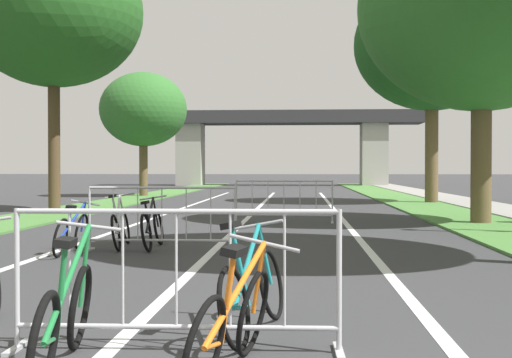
% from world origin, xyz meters
% --- Properties ---
extents(grass_verge_left, '(2.23, 60.82, 0.05)m').
position_xyz_m(grass_verge_left, '(-5.71, 24.88, 0.03)').
color(grass_verge_left, '#477A38').
rests_on(grass_verge_left, ground).
extents(grass_verge_right, '(2.23, 60.82, 0.05)m').
position_xyz_m(grass_verge_right, '(5.71, 24.88, 0.03)').
color(grass_verge_right, '#477A38').
rests_on(grass_verge_right, ground).
extents(sidewalk_path_right, '(1.95, 60.82, 0.08)m').
position_xyz_m(sidewalk_path_right, '(7.80, 24.88, 0.04)').
color(sidewalk_path_right, gray).
rests_on(sidewalk_path_right, ground).
extents(lane_stripe_center, '(0.14, 35.19, 0.01)m').
position_xyz_m(lane_stripe_center, '(0.00, 17.59, 0.00)').
color(lane_stripe_center, silver).
rests_on(lane_stripe_center, ground).
extents(lane_stripe_right_lane, '(0.14, 35.19, 0.01)m').
position_xyz_m(lane_stripe_right_lane, '(2.53, 17.59, 0.00)').
color(lane_stripe_right_lane, silver).
rests_on(lane_stripe_right_lane, ground).
extents(lane_stripe_left_lane, '(0.14, 35.19, 0.01)m').
position_xyz_m(lane_stripe_left_lane, '(-2.53, 17.59, 0.00)').
color(lane_stripe_left_lane, silver).
rests_on(lane_stripe_left_lane, ground).
extents(overpass_bridge, '(21.43, 3.22, 5.72)m').
position_xyz_m(overpass_bridge, '(0.00, 50.27, 4.09)').
color(overpass_bridge, '#2D2D30').
rests_on(overpass_bridge, ground).
extents(tree_left_cypress_far, '(5.31, 5.31, 8.29)m').
position_xyz_m(tree_left_cypress_far, '(-5.93, 17.95, 6.02)').
color(tree_left_cypress_far, '#4C3823').
rests_on(tree_left_cypress_far, ground).
extents(tree_left_pine_far, '(4.11, 4.11, 5.87)m').
position_xyz_m(tree_left_pine_far, '(-5.96, 29.67, 4.10)').
color(tree_left_pine_far, brown).
rests_on(tree_left_pine_far, ground).
extents(tree_right_oak_mid, '(5.89, 5.89, 7.72)m').
position_xyz_m(tree_right_oak_mid, '(5.73, 14.59, 5.20)').
color(tree_right_oak_mid, brown).
rests_on(tree_right_oak_mid, ground).
extents(tree_right_oak_near, '(5.92, 5.92, 8.58)m').
position_xyz_m(tree_right_oak_near, '(6.43, 24.30, 6.04)').
color(tree_right_oak_near, brown).
rests_on(tree_right_oak_near, ground).
extents(crowd_barrier_nearest, '(2.45, 0.49, 1.05)m').
position_xyz_m(crowd_barrier_nearest, '(0.50, 3.04, 0.52)').
color(crowd_barrier_nearest, '#ADADB2').
rests_on(crowd_barrier_nearest, ground).
extents(crowd_barrier_second, '(2.45, 0.48, 1.05)m').
position_xyz_m(crowd_barrier_second, '(-0.83, 8.95, 0.52)').
color(crowd_barrier_second, '#ADADB2').
rests_on(crowd_barrier_second, ground).
extents(crowd_barrier_third, '(2.46, 0.56, 1.05)m').
position_xyz_m(crowd_barrier_third, '(1.01, 14.85, 0.52)').
color(crowd_barrier_third, '#ADADB2').
rests_on(crowd_barrier_third, ground).
extents(bicycle_green_1, '(0.47, 1.71, 0.97)m').
position_xyz_m(bicycle_green_1, '(-0.15, 2.51, 0.36)').
color(bicycle_green_1, black).
rests_on(bicycle_green_1, ground).
extents(bicycle_silver_2, '(0.58, 1.71, 0.92)m').
position_xyz_m(bicycle_silver_2, '(-1.63, 9.41, 0.35)').
color(bicycle_silver_2, black).
rests_on(bicycle_silver_2, ground).
extents(bicycle_blue_3, '(0.48, 1.61, 0.83)m').
position_xyz_m(bicycle_blue_3, '(-2.18, 8.54, 0.34)').
color(bicycle_blue_3, black).
rests_on(bicycle_blue_3, ground).
extents(bicycle_black_4, '(0.48, 1.67, 0.88)m').
position_xyz_m(bicycle_black_4, '(-1.07, 9.33, 0.35)').
color(bicycle_black_4, black).
rests_on(bicycle_black_4, ground).
extents(bicycle_orange_5, '(0.69, 1.63, 0.88)m').
position_xyz_m(bicycle_orange_5, '(0.97, 2.44, 0.36)').
color(bicycle_orange_5, black).
rests_on(bicycle_orange_5, ground).
extents(bicycle_teal_6, '(0.52, 1.70, 0.94)m').
position_xyz_m(bicycle_teal_6, '(1.02, 3.60, 0.37)').
color(bicycle_teal_6, black).
rests_on(bicycle_teal_6, ground).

